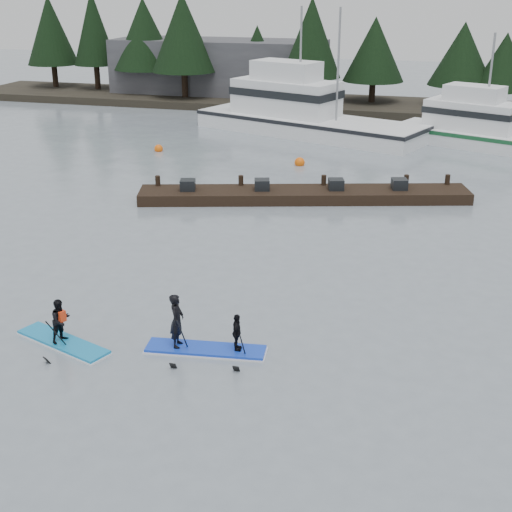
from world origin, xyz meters
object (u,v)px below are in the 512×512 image
(fishing_boat_large, at_px, (303,123))
(paddleboard_duo, at_px, (201,334))
(floating_dock, at_px, (304,195))
(paddleboard_solo, at_px, (62,329))
(fishing_boat_medium, at_px, (487,139))

(fishing_boat_large, xyz_separation_m, paddleboard_duo, (3.69, -30.46, -0.14))
(floating_dock, xyz_separation_m, paddleboard_duo, (0.31, -15.20, 0.28))
(fishing_boat_large, bearing_deg, paddleboard_solo, -70.41)
(floating_dock, height_order, paddleboard_duo, paddleboard_duo)
(fishing_boat_medium, xyz_separation_m, floating_dock, (-8.55, -14.29, -0.26))
(fishing_boat_medium, xyz_separation_m, paddleboard_solo, (-12.21, -30.20, -0.05))
(fishing_boat_medium, height_order, paddleboard_solo, fishing_boat_medium)
(floating_dock, bearing_deg, fishing_boat_large, 85.86)
(floating_dock, relative_size, paddleboard_solo, 4.81)
(fishing_boat_medium, bearing_deg, fishing_boat_large, -162.60)
(floating_dock, distance_m, paddleboard_duo, 15.21)
(fishing_boat_medium, bearing_deg, paddleboard_duo, -83.57)
(fishing_boat_large, relative_size, paddleboard_solo, 5.06)
(fishing_boat_large, distance_m, paddleboard_solo, 31.17)
(fishing_boat_medium, relative_size, floating_dock, 0.82)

